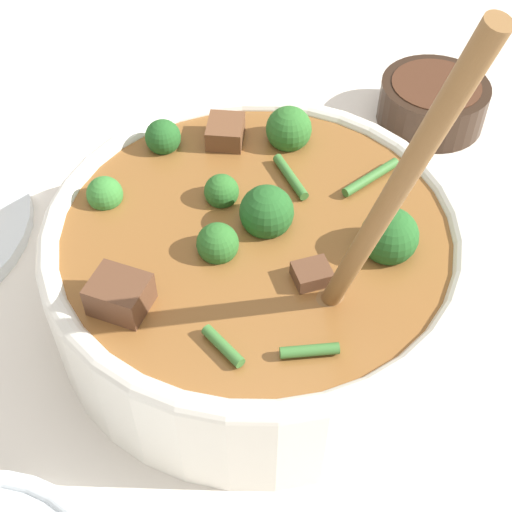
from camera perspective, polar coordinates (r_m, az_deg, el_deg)
name	(u,v)px	position (r m, az deg, el deg)	size (l,w,h in m)	color
ground_plane	(256,307)	(0.55, 0.00, -4.12)	(4.00, 4.00, 0.00)	silver
stew_bowl	(256,260)	(0.51, 0.03, -0.36)	(0.30, 0.30, 0.31)	white
condiment_bowl	(433,100)	(0.73, 13.98, 11.98)	(0.10, 0.10, 0.04)	black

